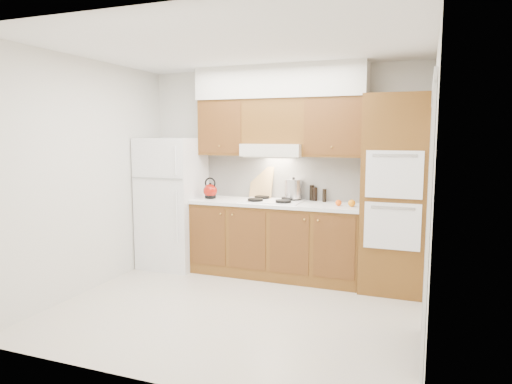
% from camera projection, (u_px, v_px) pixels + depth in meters
% --- Properties ---
extents(floor, '(3.60, 3.60, 0.00)m').
position_uv_depth(floor, '(236.00, 309.00, 4.65)').
color(floor, beige).
rests_on(floor, ground).
extents(ceiling, '(3.60, 3.60, 0.00)m').
position_uv_depth(ceiling, '(235.00, 46.00, 4.32)').
color(ceiling, white).
rests_on(ceiling, wall_back).
extents(wall_back, '(3.60, 0.02, 2.60)m').
position_uv_depth(wall_back, '(281.00, 171.00, 5.88)').
color(wall_back, silver).
rests_on(wall_back, floor).
extents(wall_left, '(0.02, 3.00, 2.60)m').
position_uv_depth(wall_left, '(88.00, 176.00, 5.12)').
color(wall_left, silver).
rests_on(wall_left, floor).
extents(wall_right, '(0.02, 3.00, 2.60)m').
position_uv_depth(wall_right, '(431.00, 190.00, 3.86)').
color(wall_right, silver).
rests_on(wall_right, floor).
extents(fridge, '(0.75, 0.72, 1.72)m').
position_uv_depth(fridge, '(173.00, 203.00, 6.09)').
color(fridge, white).
rests_on(fridge, floor).
extents(base_cabinets, '(2.11, 0.60, 0.90)m').
position_uv_depth(base_cabinets, '(276.00, 240.00, 5.70)').
color(base_cabinets, brown).
rests_on(base_cabinets, floor).
extents(countertop, '(2.13, 0.62, 0.04)m').
position_uv_depth(countertop, '(276.00, 203.00, 5.63)').
color(countertop, white).
rests_on(countertop, base_cabinets).
extents(backsplash, '(2.11, 0.03, 0.56)m').
position_uv_depth(backsplash, '(283.00, 177.00, 5.87)').
color(backsplash, white).
rests_on(backsplash, countertop).
extents(oven_cabinet, '(0.70, 0.65, 2.20)m').
position_uv_depth(oven_cabinet, '(395.00, 194.00, 5.10)').
color(oven_cabinet, brown).
rests_on(oven_cabinet, floor).
extents(upper_cab_left, '(0.63, 0.33, 0.70)m').
position_uv_depth(upper_cab_left, '(225.00, 128.00, 5.91)').
color(upper_cab_left, brown).
rests_on(upper_cab_left, wall_back).
extents(upper_cab_right, '(0.73, 0.33, 0.70)m').
position_uv_depth(upper_cab_right, '(335.00, 127.00, 5.41)').
color(upper_cab_right, brown).
rests_on(upper_cab_right, wall_back).
extents(range_hood, '(0.75, 0.45, 0.15)m').
position_uv_depth(range_hood, '(274.00, 150.00, 5.65)').
color(range_hood, silver).
rests_on(range_hood, wall_back).
extents(upper_cab_over_hood, '(0.75, 0.33, 0.55)m').
position_uv_depth(upper_cab_over_hood, '(276.00, 122.00, 5.66)').
color(upper_cab_over_hood, brown).
rests_on(upper_cab_over_hood, range_hood).
extents(soffit, '(2.13, 0.36, 0.40)m').
position_uv_depth(soffit, '(280.00, 82.00, 5.57)').
color(soffit, silver).
rests_on(soffit, wall_back).
extents(cooktop, '(0.74, 0.50, 0.01)m').
position_uv_depth(cooktop, '(272.00, 201.00, 5.66)').
color(cooktop, white).
rests_on(cooktop, countertop).
extents(doorway, '(0.02, 0.90, 2.10)m').
position_uv_depth(doorway, '(428.00, 227.00, 3.57)').
color(doorway, black).
rests_on(doorway, floor).
extents(wall_clock, '(0.02, 0.30, 0.30)m').
position_uv_depth(wall_clock, '(434.00, 93.00, 4.27)').
color(wall_clock, '#3F3833').
rests_on(wall_clock, wall_right).
extents(kettle, '(0.21, 0.21, 0.18)m').
position_uv_depth(kettle, '(210.00, 191.00, 5.89)').
color(kettle, maroon).
rests_on(kettle, countertop).
extents(cutting_board, '(0.34, 0.17, 0.42)m').
position_uv_depth(cutting_board, '(261.00, 183.00, 5.94)').
color(cutting_board, '#DAB26F').
rests_on(cutting_board, countertop).
extents(stock_pot, '(0.24, 0.24, 0.23)m').
position_uv_depth(stock_pot, '(293.00, 189.00, 5.72)').
color(stock_pot, silver).
rests_on(stock_pot, cooktop).
extents(condiment_a, '(0.06, 0.06, 0.20)m').
position_uv_depth(condiment_a, '(312.00, 193.00, 5.72)').
color(condiment_a, black).
rests_on(condiment_a, countertop).
extents(condiment_b, '(0.06, 0.06, 0.16)m').
position_uv_depth(condiment_b, '(324.00, 195.00, 5.61)').
color(condiment_b, black).
rests_on(condiment_b, countertop).
extents(condiment_c, '(0.06, 0.06, 0.17)m').
position_uv_depth(condiment_c, '(315.00, 194.00, 5.70)').
color(condiment_c, black).
rests_on(condiment_c, countertop).
extents(orange_near, '(0.10, 0.10, 0.08)m').
position_uv_depth(orange_near, '(352.00, 203.00, 5.23)').
color(orange_near, orange).
rests_on(orange_near, countertop).
extents(orange_far, '(0.10, 0.10, 0.07)m').
position_uv_depth(orange_far, '(338.00, 203.00, 5.29)').
color(orange_far, '#F85F0D').
rests_on(orange_far, countertop).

